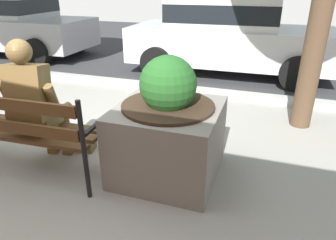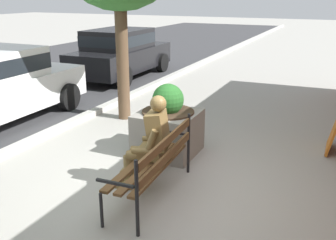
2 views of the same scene
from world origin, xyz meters
name	(u,v)px [view 1 (image 1 of 2)]	position (x,y,z in m)	size (l,w,h in m)	color
ground_plane	(37,173)	(0.00, 0.00, 0.00)	(80.00, 80.00, 0.00)	#9E9B93
street_surface	(201,44)	(0.00, 7.50, 0.00)	(60.00, 9.00, 0.01)	#38383A
curb_stone	(145,86)	(0.00, 2.90, 0.06)	(60.00, 0.20, 0.12)	#B2AFA8
park_bench	(11,125)	(-0.17, -0.03, 0.54)	(1.82, 0.62, 0.95)	brown
bronze_statue_seated	(41,108)	(0.04, 0.18, 0.67)	(0.59, 0.84, 1.37)	brown
concrete_planter	(168,131)	(1.28, 0.45, 0.48)	(0.98, 0.98, 1.23)	gray
parked_car_silver	(11,22)	(-4.40, 4.49, 0.84)	(4.13, 1.97, 1.56)	#B7B7BC
parked_car_white	(228,33)	(1.23, 4.49, 0.84)	(4.13, 1.97, 1.56)	silver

